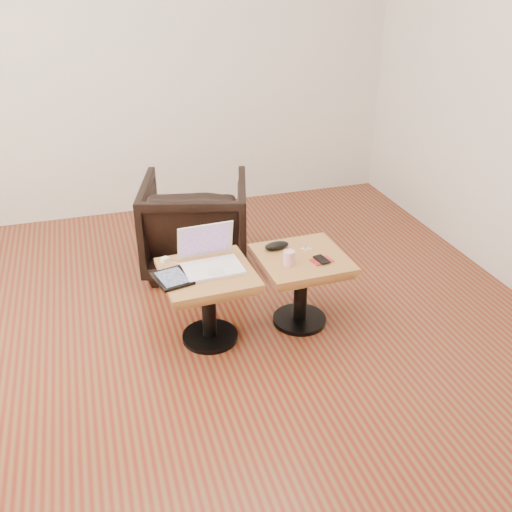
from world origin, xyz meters
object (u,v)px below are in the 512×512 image
object	(u,v)px
laptop	(210,259)
striped_cup	(289,258)
side_table_left	(208,289)
side_table_right	(301,273)
armchair	(196,224)

from	to	relation	value
laptop	striped_cup	xyz separation A→B (m)	(0.43, -0.11, -0.00)
side_table_left	side_table_right	xyz separation A→B (m)	(0.57, 0.01, 0.00)
striped_cup	armchair	size ratio (longest dim) A/B	0.12
laptop	striped_cup	world-z (taller)	laptop
laptop	side_table_left	bearing A→B (deg)	-125.82
laptop	armchair	xyz separation A→B (m)	(0.08, 0.84, -0.17)
side_table_left	armchair	world-z (taller)	armchair
armchair	striped_cup	bearing A→B (deg)	125.19
striped_cup	armchair	world-z (taller)	armchair
side_table_right	striped_cup	xyz separation A→B (m)	(-0.11, -0.07, 0.16)
side_table_right	side_table_left	bearing A→B (deg)	179.11
striped_cup	armchair	bearing A→B (deg)	109.60
side_table_left	laptop	distance (m)	0.17
striped_cup	armchair	xyz separation A→B (m)	(-0.34, 0.96, -0.17)
striped_cup	side_table_right	bearing A→B (deg)	32.90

